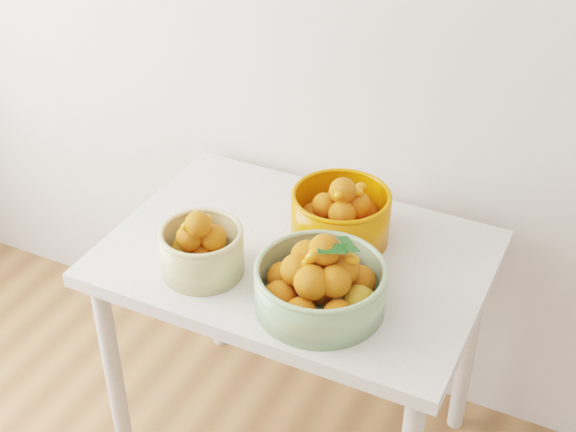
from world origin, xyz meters
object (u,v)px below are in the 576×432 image
object	(u,v)px
bowl_cream	(202,249)
bowl_green	(321,283)
table	(296,280)
bowl_orange	(341,215)

from	to	relation	value
bowl_cream	bowl_green	bearing A→B (deg)	0.95
bowl_cream	bowl_green	size ratio (longest dim) A/B	0.77
table	bowl_cream	world-z (taller)	bowl_cream
bowl_cream	bowl_orange	size ratio (longest dim) A/B	0.89
table	bowl_orange	distance (m)	0.22
bowl_orange	bowl_green	bearing A→B (deg)	-76.88
bowl_cream	bowl_orange	xyz separation A→B (m)	(0.26, 0.29, 0.01)
bowl_cream	bowl_orange	world-z (taller)	bowl_orange
bowl_green	bowl_orange	distance (m)	0.29
table	bowl_orange	bearing A→B (deg)	53.75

